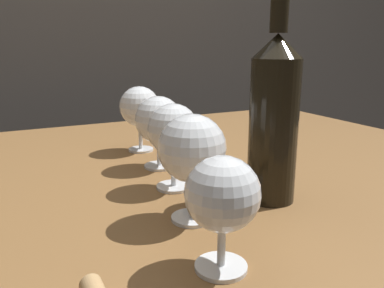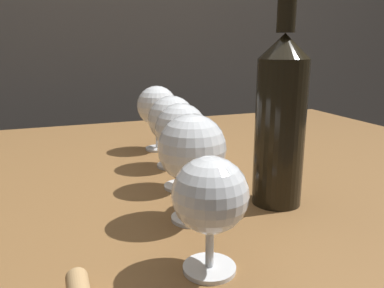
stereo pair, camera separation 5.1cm
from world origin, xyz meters
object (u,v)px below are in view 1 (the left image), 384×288
(wine_glass_merlot, at_px, (173,131))
(wine_bottle, at_px, (274,115))
(wine_glass_chardonnay, at_px, (192,150))
(wine_glass_cabernet, at_px, (138,108))
(wine_glass_pinot, at_px, (222,196))
(wine_glass_white, at_px, (158,121))

(wine_glass_merlot, bearing_deg, wine_bottle, -43.58)
(wine_glass_chardonnay, bearing_deg, wine_glass_cabernet, 82.24)
(wine_glass_chardonnay, relative_size, wine_glass_cabernet, 1.01)
(wine_glass_cabernet, height_order, wine_bottle, wine_bottle)
(wine_glass_merlot, height_order, wine_bottle, wine_bottle)
(wine_bottle, bearing_deg, wine_glass_pinot, -141.14)
(wine_glass_cabernet, relative_size, wine_bottle, 0.42)
(wine_glass_chardonnay, height_order, wine_bottle, wine_bottle)
(wine_glass_merlot, xyz_separation_m, wine_glass_cabernet, (0.02, 0.25, -0.00))
(wine_glass_chardonnay, xyz_separation_m, wine_glass_merlot, (0.03, 0.12, -0.00))
(wine_bottle, bearing_deg, wine_glass_merlot, 136.42)
(wine_bottle, bearing_deg, wine_glass_cabernet, 104.17)
(wine_glass_pinot, height_order, wine_bottle, wine_bottle)
(wine_glass_merlot, height_order, wine_glass_cabernet, wine_glass_cabernet)
(wine_glass_merlot, distance_m, wine_glass_cabernet, 0.25)
(wine_glass_pinot, distance_m, wine_glass_cabernet, 0.50)
(wine_glass_pinot, height_order, wine_glass_white, wine_glass_white)
(wine_glass_pinot, bearing_deg, wine_glass_white, 78.74)
(wine_glass_merlot, bearing_deg, wine_glass_cabernet, 84.39)
(wine_glass_white, relative_size, wine_glass_cabernet, 0.96)
(wine_glass_chardonnay, distance_m, wine_bottle, 0.15)
(wine_glass_white, height_order, wine_bottle, wine_bottle)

